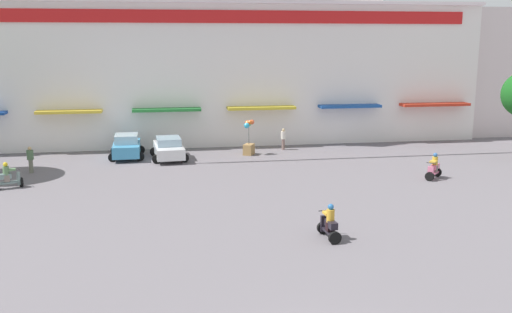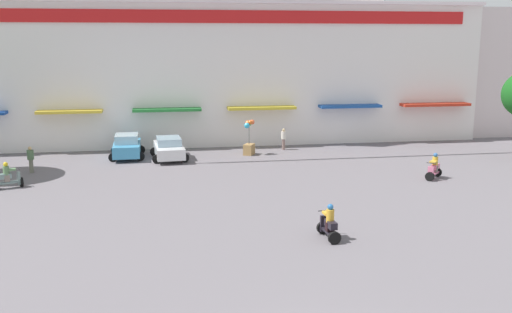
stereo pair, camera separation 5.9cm
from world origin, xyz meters
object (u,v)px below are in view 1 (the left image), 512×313
parked_car_0 (127,146)px  pedestrian_0 (283,138)px  parked_car_1 (169,148)px  balloon_vendor_cart (249,140)px  scooter_rider_4 (434,168)px  scooter_rider_1 (8,177)px  scooter_rider_3 (329,224)px  pedestrian_1 (30,158)px

parked_car_0 → pedestrian_0: 11.21m
parked_car_1 → balloon_vendor_cart: bearing=6.3°
scooter_rider_4 → pedestrian_0: bearing=123.9°
scooter_rider_1 → scooter_rider_4: (23.85, -1.72, 0.01)m
parked_car_1 → scooter_rider_3: 18.10m
parked_car_1 → scooter_rider_4: 17.15m
scooter_rider_1 → parked_car_1: bearing=36.1°
scooter_rider_1 → pedestrian_0: (17.06, 8.37, 0.28)m
parked_car_1 → pedestrian_1: 8.75m
parked_car_1 → pedestrian_0: pedestrian_0 is taller
pedestrian_0 → pedestrian_1: size_ratio=0.98×
parked_car_0 → pedestrian_0: parked_car_0 is taller
parked_car_1 → scooter_rider_3: scooter_rider_3 is taller
pedestrian_0 → pedestrian_1: bearing=-164.2°
parked_car_0 → scooter_rider_1: 9.36m
parked_car_1 → pedestrian_1: pedestrian_1 is taller
parked_car_0 → scooter_rider_3: 20.04m
parked_car_0 → pedestrian_1: (-5.51, -3.60, 0.10)m
parked_car_0 → scooter_rider_4: size_ratio=2.54×
balloon_vendor_cart → scooter_rider_4: bearing=-42.3°
scooter_rider_4 → parked_car_1: bearing=151.9°
parked_car_1 → pedestrian_0: size_ratio=2.69×
pedestrian_1 → balloon_vendor_cart: 14.29m
parked_car_0 → balloon_vendor_cart: (8.38, -0.28, 0.26)m
pedestrian_0 → balloon_vendor_cart: bearing=-153.4°
pedestrian_1 → scooter_rider_3: bearing=-44.6°
pedestrian_0 → scooter_rider_1: bearing=-153.9°
parked_car_1 → scooter_rider_3: bearing=-70.0°
scooter_rider_4 → scooter_rider_1: bearing=175.9°
pedestrian_0 → balloon_vendor_cart: size_ratio=0.63×
scooter_rider_1 → pedestrian_1: 3.69m
scooter_rider_1 → scooter_rider_4: size_ratio=0.97×
parked_car_1 → pedestrian_0: 8.58m
scooter_rider_1 → pedestrian_1: bearing=83.8°
balloon_vendor_cart → scooter_rider_3: bearing=-88.0°
scooter_rider_4 → balloon_vendor_cart: (-9.56, 8.70, 0.45)m
parked_car_1 → scooter_rider_4: size_ratio=2.80×
scooter_rider_4 → pedestrian_0: 12.17m
scooter_rider_3 → scooter_rider_4: 12.63m
scooter_rider_4 → pedestrian_0: size_ratio=0.96×
pedestrian_0 → scooter_rider_3: bearing=-96.4°
scooter_rider_1 → pedestrian_0: size_ratio=0.93×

